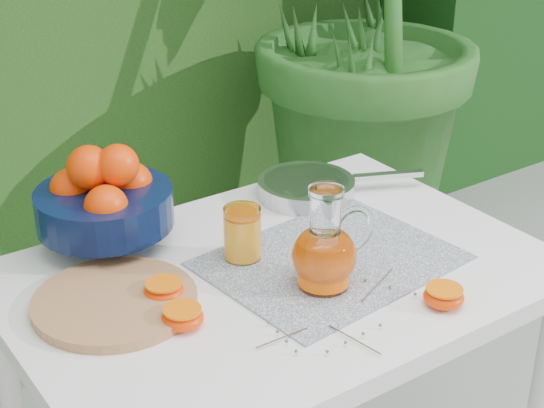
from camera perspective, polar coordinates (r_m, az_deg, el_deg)
potted_plant_right at (r=2.99m, az=4.96°, el=13.27°), size 2.22×2.22×1.79m
white_table at (r=1.62m, az=0.41°, el=-7.02°), size 1.00×0.70×0.75m
placemat at (r=1.60m, az=4.03°, el=-3.87°), size 0.48×0.39×0.00m
cutting_board at (r=1.49m, az=-10.71°, el=-6.59°), size 0.34×0.34×0.02m
fruit_bowl at (r=1.65m, az=-11.44°, el=0.34°), size 0.34×0.34×0.21m
juice_pitcher at (r=1.49m, az=3.67°, el=-3.31°), size 0.17×0.12×0.19m
juice_tumbler at (r=1.58m, az=-2.04°, el=-2.08°), size 0.08×0.08×0.11m
saute_pan at (r=1.85m, az=2.46°, el=1.18°), size 0.39×0.29×0.04m
orange_halves at (r=1.45m, az=-0.54°, el=-6.66°), size 0.50×0.39×0.04m
thyme_sprigs at (r=1.43m, az=4.76°, el=-7.74°), size 0.35×0.23×0.01m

